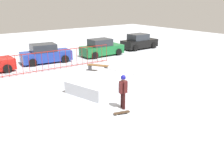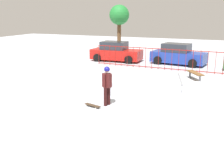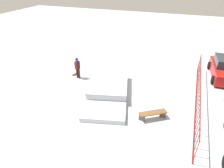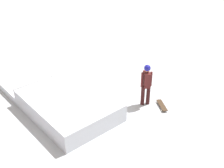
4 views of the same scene
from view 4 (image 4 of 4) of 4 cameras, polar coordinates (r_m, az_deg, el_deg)
The scene contains 4 objects.
ground_plane at distance 10.49m, azimuth -7.31°, elevation -7.15°, with size 60.00×60.00×0.00m, color #B2B7C1.
skate_ramp at distance 11.03m, azimuth -10.16°, elevation -3.34°, with size 5.87×3.85×0.74m.
skater at distance 10.78m, azimuth 6.97°, elevation 0.41°, with size 0.43×0.43×1.73m.
skateboard at distance 11.20m, azimuth 10.07°, elevation -4.26°, with size 0.82×0.42×0.09m.
Camera 4 is at (-7.98, 2.55, 6.32)m, focal length 45.14 mm.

